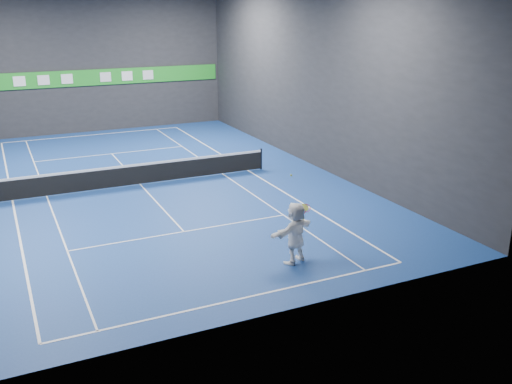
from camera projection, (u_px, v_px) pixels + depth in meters
name	position (u px, v px, depth m)	size (l,w,h in m)	color
ground	(140.00, 185.00, 26.34)	(26.00, 26.00, 0.00)	navy
wall_back	(85.00, 62.00, 36.13)	(18.00, 0.10, 9.00)	#252628
wall_front	(263.00, 152.00, 13.76)	(18.00, 0.10, 9.00)	#252628
wall_right	(312.00, 76.00, 28.58)	(0.10, 26.00, 9.00)	#252628
baseline_near	(245.00, 298.00, 16.11)	(10.98, 0.08, 0.01)	white
baseline_far	(94.00, 135.00, 36.57)	(10.98, 0.08, 0.01)	white
sideline_doubles_left	(12.00, 201.00, 24.12)	(0.08, 23.78, 0.01)	white
sideline_doubles_right	(248.00, 171.00, 28.56)	(0.08, 23.78, 0.01)	white
sideline_singles_left	(47.00, 196.00, 24.68)	(0.06, 23.78, 0.01)	white
sideline_singles_right	(223.00, 174.00, 28.00)	(0.06, 23.78, 0.01)	white
service_line_near	(184.00, 232.00, 20.83)	(8.23, 0.06, 0.01)	white
service_line_far	(112.00, 154.00, 31.85)	(8.23, 0.06, 0.01)	white
center_service_line	(140.00, 185.00, 26.34)	(0.06, 12.80, 0.01)	white
player	(295.00, 233.00, 18.07)	(1.87, 0.60, 2.02)	white
tennis_ball	(291.00, 175.00, 17.53)	(0.07, 0.07, 0.07)	yellow
tennis_net	(140.00, 173.00, 26.17)	(12.50, 0.10, 1.07)	black
sponsor_banner	(86.00, 78.00, 36.39)	(17.64, 0.11, 1.00)	green
tennis_racket	(305.00, 210.00, 18.04)	(0.42, 0.31, 0.72)	red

